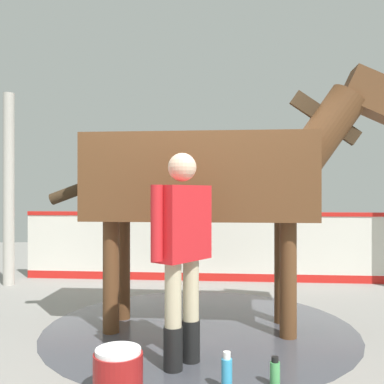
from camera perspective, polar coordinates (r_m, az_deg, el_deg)
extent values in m
cube|color=gray|center=(4.28, -1.57, -18.84)|extent=(16.00, 16.00, 0.02)
cylinder|color=#42444C|center=(4.54, 1.03, -17.56)|extent=(3.12, 3.12, 0.00)
cube|color=silver|center=(6.70, 2.35, -7.49)|extent=(0.91, 5.78, 1.01)
cube|color=red|center=(6.65, 2.35, -2.93)|extent=(0.93, 5.78, 0.06)
cube|color=red|center=(6.77, 2.35, -11.22)|extent=(0.91, 5.78, 0.12)
cylinder|color=#B7B2A8|center=(6.89, -23.24, 0.38)|extent=(0.16, 0.16, 2.84)
cube|color=brown|center=(4.34, 1.02, 1.88)|extent=(1.16, 2.34, 0.84)
cylinder|color=brown|center=(4.66, 11.90, -10.21)|extent=(0.16, 0.16, 1.09)
cylinder|color=brown|center=(4.21, 12.69, -11.31)|extent=(0.16, 0.16, 1.09)
cylinder|color=brown|center=(4.77, -9.22, -9.99)|extent=(0.16, 0.16, 1.09)
cylinder|color=brown|center=(4.33, -10.74, -11.01)|extent=(0.16, 0.16, 1.09)
cylinder|color=brown|center=(4.47, 17.34, 7.82)|extent=(0.49, 0.83, 0.90)
cube|color=#382819|center=(4.49, 17.34, 9.42)|extent=(0.16, 0.70, 0.55)
cube|color=brown|center=(4.65, 22.97, 11.77)|extent=(0.37, 0.68, 0.56)
cylinder|color=#382819|center=(4.58, -14.41, 0.52)|extent=(0.22, 0.71, 0.35)
cylinder|color=black|center=(3.50, -2.54, -20.12)|extent=(0.15, 0.15, 0.33)
cylinder|color=#C6B793|center=(3.38, -2.54, -13.47)|extent=(0.13, 0.13, 0.50)
cylinder|color=black|center=(3.66, -0.16, -19.22)|extent=(0.15, 0.15, 0.33)
cylinder|color=#C6B793|center=(3.54, -0.16, -12.84)|extent=(0.13, 0.13, 0.50)
cube|color=red|center=(3.38, -1.32, -4.11)|extent=(0.51, 0.49, 0.59)
cylinder|color=red|center=(3.16, -4.73, -4.12)|extent=(0.09, 0.09, 0.56)
cylinder|color=red|center=(3.61, 1.67, -3.62)|extent=(0.09, 0.09, 0.56)
sphere|color=beige|center=(3.38, -1.32, 3.32)|extent=(0.23, 0.23, 0.23)
cylinder|color=maroon|center=(3.15, -9.82, -22.87)|extent=(0.33, 0.33, 0.29)
cylinder|color=white|center=(3.10, -9.82, -20.16)|extent=(0.31, 0.31, 0.03)
cylinder|color=#3399CC|center=(3.20, 4.66, -23.15)|extent=(0.08, 0.08, 0.22)
cylinder|color=white|center=(3.15, 4.66, -20.87)|extent=(0.05, 0.05, 0.05)
cylinder|color=#4CA559|center=(3.32, 11.00, -22.75)|extent=(0.07, 0.07, 0.17)
cylinder|color=black|center=(3.28, 11.00, -21.06)|extent=(0.05, 0.05, 0.04)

